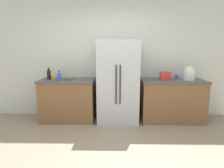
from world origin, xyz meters
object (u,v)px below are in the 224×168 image
rice_cooker (189,74)px  cup_b (176,77)px  toaster (165,76)px  cup_a (168,76)px  bottle_b (49,75)px  bottle_a (59,77)px  bowl_b (52,77)px  refrigerator (118,82)px  bowl_a (69,78)px

rice_cooker → cup_b: (-0.20, 0.20, -0.10)m
toaster → cup_a: toaster is taller
bottle_b → cup_b: bearing=3.7°
bottle_a → bowl_b: 0.41m
toaster → cup_b: 0.37m
rice_cooker → cup_b: bearing=135.0°
bottle_a → cup_a: size_ratio=2.18×
refrigerator → cup_b: (1.32, 0.21, 0.08)m
bottle_a → cup_a: bearing=8.6°
cup_a → bowl_b: cup_a is taller
bowl_a → toaster: bearing=-1.1°
refrigerator → rice_cooker: 1.53m
toaster → bowl_a: toaster is taller
cup_b → bowl_b: size_ratio=0.52×
refrigerator → bowl_a: size_ratio=8.82×
bottle_a → cup_b: bottle_a is taller
rice_cooker → bowl_a: rice_cooker is taller
cup_a → rice_cooker: bearing=-27.0°
bottle_a → cup_a: bottle_a is taller
rice_cooker → refrigerator: bearing=-179.9°
refrigerator → rice_cooker: size_ratio=5.86×
bowl_b → bottle_a: bearing=-51.5°
cup_a → bowl_a: 2.19m
rice_cooker → bowl_a: (-2.58, 0.04, -0.12)m
cup_a → bowl_a: (-2.18, -0.16, -0.02)m
refrigerator → bottle_a: 1.24m
rice_cooker → bowl_b: bearing=176.8°
cup_a → cup_b: size_ratio=1.14×
refrigerator → bottle_b: 1.50m
toaster → bowl_a: size_ratio=1.07×
bottle_b → bowl_b: bearing=81.9°
refrigerator → cup_a: bearing=10.5°
bowl_a → bottle_b: bearing=-177.2°
bottle_b → cup_a: bottle_b is taller
cup_b → bowl_a: bearing=-176.2°
rice_cooker → cup_a: 0.46m
toaster → cup_b: size_ratio=2.49×
refrigerator → rice_cooker: refrigerator is taller
bottle_a → bowl_a: 0.26m
bottle_b → bowl_b: 0.16m
bowl_b → toaster: bearing=-3.8°
refrigerator → toaster: bearing=0.4°
rice_cooker → bowl_b: (-2.99, 0.17, -0.11)m
rice_cooker → bowl_b: 3.00m
refrigerator → bowl_a: (-1.06, 0.05, 0.06)m
rice_cooker → bottle_b: rice_cooker is taller
rice_cooker → bottle_b: bearing=179.6°
bottle_a → cup_b: (2.54, 0.35, -0.04)m
toaster → rice_cooker: rice_cooker is taller
refrigerator → bottle_a: size_ratio=8.24×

